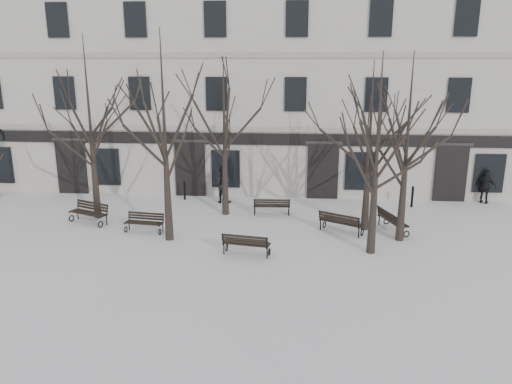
# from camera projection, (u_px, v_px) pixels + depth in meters

# --- Properties ---
(ground) EXTENTS (100.00, 100.00, 0.00)m
(ground) POSITION_uv_depth(u_px,v_px,m) (240.00, 253.00, 18.98)
(ground) COLOR white
(ground) RESTS_ON ground
(building) EXTENTS (40.40, 10.20, 11.40)m
(building) POSITION_uv_depth(u_px,v_px,m) (262.00, 86.00, 30.00)
(building) COLOR beige
(building) RESTS_ON ground
(tree_1) EXTENTS (5.80, 5.80, 8.28)m
(tree_1) POSITION_uv_depth(u_px,v_px,m) (164.00, 112.00, 19.05)
(tree_1) COLOR black
(tree_1) RESTS_ON ground
(tree_2) EXTENTS (5.21, 5.21, 7.44)m
(tree_2) POSITION_uv_depth(u_px,v_px,m) (378.00, 131.00, 17.83)
(tree_2) COLOR black
(tree_2) RESTS_ON ground
(tree_3) EXTENTS (5.23, 5.23, 7.47)m
(tree_3) POSITION_uv_depth(u_px,v_px,m) (408.00, 126.00, 19.12)
(tree_3) COLOR black
(tree_3) RESTS_ON ground
(tree_4) EXTENTS (5.74, 5.74, 8.20)m
(tree_4) POSITION_uv_depth(u_px,v_px,m) (89.00, 106.00, 21.91)
(tree_4) COLOR black
(tree_4) RESTS_ON ground
(tree_5) EXTENTS (5.06, 5.06, 7.23)m
(tree_5) POSITION_uv_depth(u_px,v_px,m) (224.00, 119.00, 22.51)
(tree_5) COLOR black
(tree_5) RESTS_ON ground
(tree_6) EXTENTS (4.98, 4.98, 7.11)m
(tree_6) POSITION_uv_depth(u_px,v_px,m) (370.00, 127.00, 20.46)
(tree_6) COLOR black
(tree_6) RESTS_ON ground
(bench_0) EXTENTS (1.69, 0.79, 0.82)m
(bench_0) POSITION_uv_depth(u_px,v_px,m) (145.00, 222.00, 21.18)
(bench_0) COLOR black
(bench_0) RESTS_ON ground
(bench_1) EXTENTS (1.85, 0.94, 0.89)m
(bench_1) POSITION_uv_depth(u_px,v_px,m) (246.00, 243.00, 18.63)
(bench_1) COLOR black
(bench_1) RESTS_ON ground
(bench_2) EXTENTS (1.90, 1.48, 0.93)m
(bench_2) POSITION_uv_depth(u_px,v_px,m) (341.00, 222.00, 20.98)
(bench_2) COLOR black
(bench_2) RESTS_ON ground
(bench_3) EXTENTS (1.96, 1.36, 0.94)m
(bench_3) POSITION_uv_depth(u_px,v_px,m) (89.00, 212.00, 22.30)
(bench_3) COLOR black
(bench_3) RESTS_ON ground
(bench_4) EXTENTS (1.72, 0.69, 0.85)m
(bench_4) POSITION_uv_depth(u_px,v_px,m) (272.00, 206.00, 23.41)
(bench_4) COLOR black
(bench_4) RESTS_ON ground
(bench_5) EXTENTS (1.18, 1.91, 0.91)m
(bench_5) POSITION_uv_depth(u_px,v_px,m) (391.00, 220.00, 21.26)
(bench_5) COLOR black
(bench_5) RESTS_ON ground
(bollard_a) EXTENTS (0.13, 0.13, 0.99)m
(bollard_a) POSITION_uv_depth(u_px,v_px,m) (184.00, 190.00, 25.96)
(bollard_a) COLOR black
(bollard_a) RESTS_ON ground
(bollard_b) EXTENTS (0.14, 0.14, 1.08)m
(bollard_b) POSITION_uv_depth(u_px,v_px,m) (412.00, 196.00, 24.65)
(bollard_b) COLOR black
(bollard_b) RESTS_ON ground
(pedestrian_b) EXTENTS (0.94, 0.74, 1.92)m
(pedestrian_b) POSITION_uv_depth(u_px,v_px,m) (223.00, 202.00, 25.61)
(pedestrian_b) COLOR black
(pedestrian_b) RESTS_ON ground
(pedestrian_c) EXTENTS (1.09, 0.93, 1.75)m
(pedestrian_c) POSITION_uv_depth(u_px,v_px,m) (484.00, 203.00, 25.44)
(pedestrian_c) COLOR black
(pedestrian_c) RESTS_ON ground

